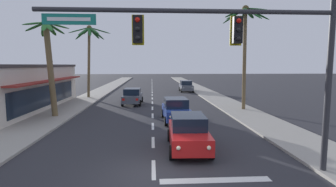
{
  "coord_description": "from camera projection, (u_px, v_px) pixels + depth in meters",
  "views": [
    {
      "loc": [
        -0.05,
        -9.57,
        4.11
      ],
      "look_at": [
        1.03,
        8.0,
        2.2
      ],
      "focal_mm": 28.36,
      "sensor_mm": 36.0,
      "label": 1
    }
  ],
  "objects": [
    {
      "name": "ground_plane",
      "position": [
        154.0,
        175.0,
        9.94
      ],
      "size": [
        220.0,
        220.0,
        0.0
      ],
      "primitive_type": "plane",
      "color": "#2D2D33"
    },
    {
      "name": "sidewalk_right",
      "position": [
        221.0,
        100.0,
        30.26
      ],
      "size": [
        3.2,
        110.0,
        0.14
      ],
      "primitive_type": "cube",
      "color": "#9E998E",
      "rests_on": "ground"
    },
    {
      "name": "sidewalk_left",
      "position": [
        82.0,
        101.0,
        29.3
      ],
      "size": [
        3.2,
        110.0,
        0.14
      ],
      "primitive_type": "cube",
      "color": "#9E998E",
      "rests_on": "ground"
    },
    {
      "name": "lane_markings",
      "position": [
        156.0,
        102.0,
        29.73
      ],
      "size": [
        4.28,
        87.23,
        0.01
      ],
      "color": "silver",
      "rests_on": "ground"
    },
    {
      "name": "traffic_signal_mast",
      "position": [
        241.0,
        45.0,
        9.37
      ],
      "size": [
        10.53,
        0.41,
        6.9
      ],
      "color": "#2D2D33",
      "rests_on": "ground"
    },
    {
      "name": "sedan_lead_at_stop_bar",
      "position": [
        188.0,
        132.0,
        12.91
      ],
      "size": [
        2.07,
        4.5,
        1.68
      ],
      "color": "red",
      "rests_on": "ground"
    },
    {
      "name": "sedan_third_in_queue",
      "position": [
        176.0,
        110.0,
        19.35
      ],
      "size": [
        2.06,
        4.49,
        1.68
      ],
      "color": "navy",
      "rests_on": "ground"
    },
    {
      "name": "sedan_oncoming_far",
      "position": [
        133.0,
        96.0,
        27.61
      ],
      "size": [
        2.08,
        4.5,
        1.68
      ],
      "color": "#4C515B",
      "rests_on": "ground"
    },
    {
      "name": "sedan_parked_nearest_kerb",
      "position": [
        186.0,
        86.0,
        40.78
      ],
      "size": [
        1.97,
        4.46,
        1.68
      ],
      "color": "#4C515B",
      "rests_on": "ground"
    },
    {
      "name": "palm_left_second",
      "position": [
        49.0,
        53.0,
        20.22
      ],
      "size": [
        3.35,
        3.14,
        7.54
      ],
      "color": "brown",
      "rests_on": "ground"
    },
    {
      "name": "palm_left_third",
      "position": [
        89.0,
        43.0,
        32.01
      ],
      "size": [
        4.73,
        4.57,
        8.83
      ],
      "color": "brown",
      "rests_on": "ground"
    },
    {
      "name": "palm_right_second",
      "position": [
        245.0,
        32.0,
        23.19
      ],
      "size": [
        4.01,
        4.06,
        9.25
      ],
      "color": "brown",
      "rests_on": "ground"
    },
    {
      "name": "storefront_strip_left",
      "position": [
        13.0,
        88.0,
        23.54
      ],
      "size": [
        7.06,
        17.47,
        4.14
      ],
      "color": "beige",
      "rests_on": "ground"
    }
  ]
}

